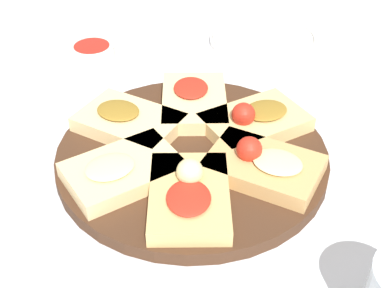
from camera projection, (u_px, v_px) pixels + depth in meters
The scene contains 10 objects.
ground_plane at pixel (192, 161), 0.68m from camera, with size 3.00×3.00×0.00m, color silver.
serving_board at pixel (192, 156), 0.68m from camera, with size 0.34×0.34×0.02m, color #422819.
focaccia_slice_0 at pixel (255, 121), 0.70m from camera, with size 0.14×0.16×0.04m.
focaccia_slice_1 at pixel (191, 101), 0.74m from camera, with size 0.13×0.09×0.03m.
focaccia_slice_2 at pixel (128, 121), 0.70m from camera, with size 0.14×0.16×0.03m.
focaccia_slice_3 at pixel (122, 171), 0.62m from camera, with size 0.15×0.16×0.03m.
focaccia_slice_4 at pixel (193, 194), 0.59m from camera, with size 0.13×0.09×0.04m.
focaccia_slice_5 at pixel (263, 165), 0.63m from camera, with size 0.14×0.16×0.04m.
plate_left at pixel (265, 38), 0.94m from camera, with size 0.19×0.19×0.02m.
dipping_bowl at pixel (93, 53), 0.88m from camera, with size 0.07×0.07×0.03m.
Camera 1 is at (0.53, 0.02, 0.43)m, focal length 50.00 mm.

